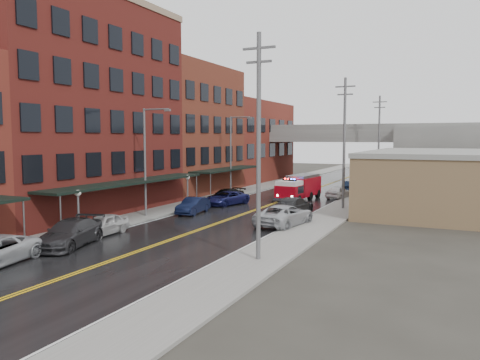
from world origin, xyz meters
The scene contains 30 objects.
road centered at (0.00, 30.00, 0.01)m, with size 11.00×160.00×0.02m, color black.
sidewalk_left centered at (-7.30, 30.00, 0.07)m, with size 3.00×160.00×0.15m, color slate.
sidewalk_right centered at (7.30, 30.00, 0.07)m, with size 3.00×160.00×0.15m, color slate.
curb_left centered at (-5.65, 30.00, 0.07)m, with size 0.30×160.00×0.15m, color gray.
curb_right centered at (5.65, 30.00, 0.07)m, with size 0.30×160.00×0.15m, color gray.
brick_building_b centered at (-13.30, 23.00, 9.00)m, with size 9.00×20.00×18.00m, color #501615.
brick_building_c centered at (-13.30, 40.50, 7.50)m, with size 9.00×15.00×15.00m, color brown.
brick_building_far centered at (-13.30, 58.00, 6.00)m, with size 9.00×20.00×12.00m, color maroon.
tan_building centered at (16.00, 40.00, 2.50)m, with size 14.00×22.00×5.00m, color brown.
right_far_block centered at (18.00, 70.00, 4.00)m, with size 18.00×30.00×8.00m, color slate.
awning_1 centered at (-7.49, 23.00, 2.99)m, with size 2.60×18.00×3.09m.
awning_2 centered at (-7.49, 40.50, 2.99)m, with size 2.60×13.00×3.09m.
globe_lamp_1 centered at (-6.40, 16.00, 2.31)m, with size 0.44×0.44×3.12m.
globe_lamp_2 centered at (-6.40, 30.00, 2.31)m, with size 0.44×0.44×3.12m.
street_lamp_1 centered at (-6.55, 24.00, 5.19)m, with size 2.64×0.22×9.00m.
street_lamp_2 centered at (-6.55, 40.00, 5.19)m, with size 2.64×0.22×9.00m.
utility_pole_0 centered at (7.20, 15.00, 6.31)m, with size 1.80×0.24×12.00m.
utility_pole_1 centered at (7.20, 35.00, 6.31)m, with size 1.80×0.24×12.00m.
utility_pole_2 centered at (7.20, 55.00, 6.31)m, with size 1.80×0.24×12.00m.
overpass centered at (0.00, 62.00, 5.99)m, with size 40.00×10.00×7.50m.
fire_truck centered at (1.52, 39.38, 1.44)m, with size 3.39×7.45×2.66m.
parked_car_left_3 centered at (-4.56, 13.38, 0.81)m, with size 2.27×5.59×1.62m, color #2A2A2D.
parked_car_left_4 centered at (-5.00, 16.80, 0.71)m, with size 1.69×4.19×1.43m, color #B6B6B6.
parked_car_left_5 centered at (-4.12, 27.20, 0.71)m, with size 1.50×4.31×1.42m, color black.
parked_car_left_6 centered at (-3.86, 33.20, 0.67)m, with size 2.24×4.86×1.35m, color #15184E.
parked_car_left_7 centered at (-4.82, 34.80, 0.68)m, with size 1.92×4.72×1.37m, color black.
parked_car_right_0 centered at (5.00, 25.29, 0.80)m, with size 2.66×5.78×1.61m, color #AAADB2.
parked_car_right_1 centered at (3.99, 30.35, 0.78)m, with size 2.18×5.37×1.56m, color black.
parked_car_right_2 centered at (4.95, 42.79, 0.70)m, with size 1.66×4.13×1.41m, color silver.
parked_car_right_3 centered at (5.00, 49.27, 0.69)m, with size 1.46×4.19×1.38m, color black.
Camera 1 is at (16.74, -7.59, 6.60)m, focal length 35.00 mm.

